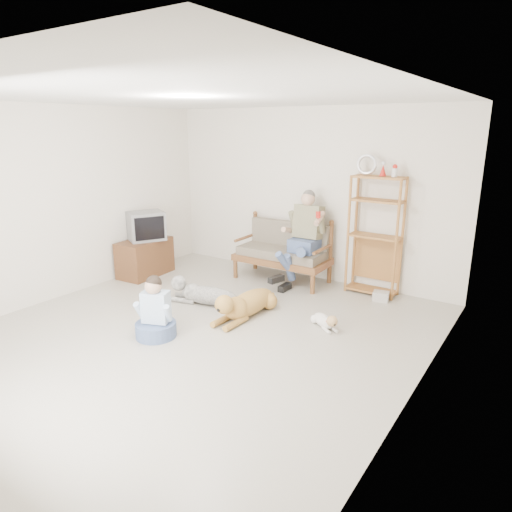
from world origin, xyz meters
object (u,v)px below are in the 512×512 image
Objects in this scene: etagere at (375,235)px; tv_stand at (145,257)px; loveseat at (284,250)px; golden_retriever at (245,304)px.

tv_stand is (-3.45, -1.28, -0.59)m from etagere.
loveseat reaches higher than tv_stand.
tv_stand is at bearing -152.72° from loveseat.
golden_retriever is (2.39, -0.50, -0.13)m from tv_stand.
etagere is 1.46× the size of golden_retriever.
etagere is (1.41, 0.18, 0.41)m from loveseat.
etagere is at bearing 16.06° from tv_stand.
loveseat reaches higher than golden_retriever.
etagere is 2.19m from golden_retriever.
tv_stand is 0.67× the size of golden_retriever.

